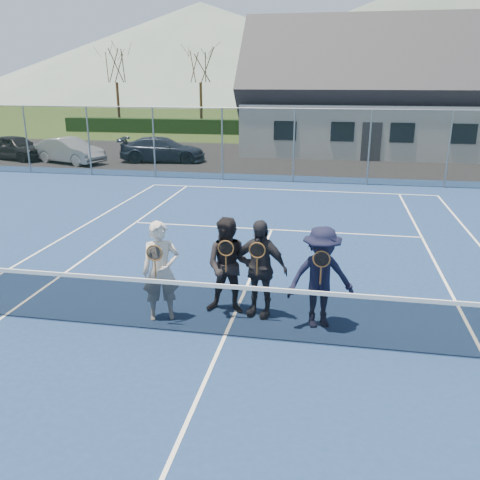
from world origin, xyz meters
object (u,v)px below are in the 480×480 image
Objects in this scene: car_c at (163,150)px; player_b at (229,266)px; car_b at (70,151)px; player_c at (259,268)px; tennis_net at (225,308)px; player_d at (321,278)px; car_a at (16,147)px; clubhouse at (380,81)px; player_a at (161,271)px.

car_c is 2.43× the size of player_b.
car_b is 19.69m from player_c.
player_d is at bearing 24.49° from tennis_net.
car_a is 3.51m from car_b.
tennis_net is at bearing -114.61° from player_c.
car_a is 0.33× the size of tennis_net.
clubhouse is 23.63m from player_d.
player_a is at bearing -127.03° from car_b.
car_b is 20.57m from player_d.
car_a is at bearing 131.31° from tennis_net.
player_c is at bearing -119.60° from car_a.
player_b is 1.67m from player_d.
player_c is at bearing -0.86° from player_b.
car_b is at bearing 129.76° from player_d.
car_c is 2.43× the size of player_d.
player_d is (8.65, -17.14, 0.29)m from car_c.
player_a reaches higher than tennis_net.
car_c is (7.95, 0.68, -0.01)m from car_a.
clubhouse reaches higher than player_c.
clubhouse is 24.29m from player_a.
player_b reaches higher than car_c.
player_b is 1.00× the size of player_c.
player_a is at bearing -123.66° from car_a.
car_b is 0.25× the size of clubhouse.
player_b reaches higher than car_b.
player_b is (1.13, 0.47, -0.00)m from player_a.
car_a is at bearing 132.72° from player_b.
player_d is (1.53, 0.70, 0.38)m from tennis_net.
car_b is at bearing -154.39° from clubhouse.
tennis_net is 1.11m from player_c.
player_a and player_b have the same top height.
player_a is at bearing -164.75° from player_c.
player_c reaches higher than car_a.
car_a is 23.38m from player_d.
clubhouse is 23.53m from player_c.
car_a reaches higher than car_c.
car_b is at bearing -83.94° from car_a.
player_a is (-1.25, 0.49, 0.38)m from tennis_net.
clubhouse is 8.67× the size of player_d.
clubhouse reaches higher than player_b.
player_c is (12.06, -15.56, 0.28)m from car_b.
car_c is at bearing -53.51° from car_b.
clubhouse is at bearing 77.41° from player_a.
player_b is at bearing -164.74° from car_c.
player_d reaches higher than car_a.
tennis_net is at bearing -21.23° from player_a.
tennis_net is 0.75× the size of clubhouse.
tennis_net is at bearing -82.92° from player_b.
car_c is at bearing 108.70° from player_a.
clubhouse is (15.62, 7.49, 3.35)m from car_b.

